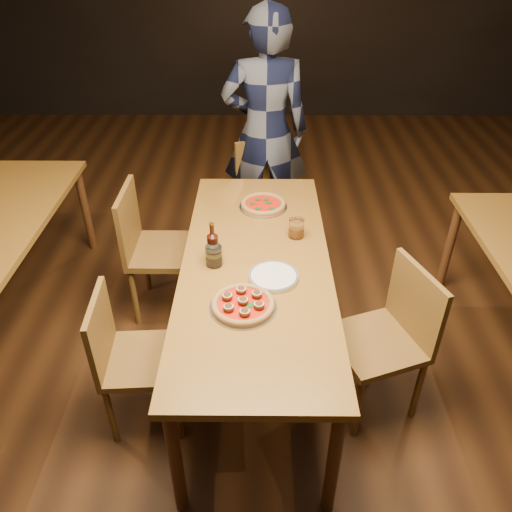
{
  "coord_description": "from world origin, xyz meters",
  "views": [
    {
      "loc": [
        0.02,
        -2.19,
        2.32
      ],
      "look_at": [
        0.0,
        -0.05,
        0.82
      ],
      "focal_mm": 35.0,
      "sensor_mm": 36.0,
      "label": 1
    }
  ],
  "objects_px": {
    "beer_bottle": "(213,247)",
    "water_glass": "(214,256)",
    "chair_main_nw": "(143,358)",
    "chair_end": "(270,197)",
    "plate_stack": "(273,277)",
    "pizza_margherita": "(263,204)",
    "amber_glass": "(296,228)",
    "chair_main_sw": "(164,250)",
    "diner": "(265,132)",
    "chair_main_e": "(376,342)",
    "table_main": "(256,272)",
    "pizza_meatball": "(243,304)"
  },
  "relations": [
    {
      "from": "chair_main_sw",
      "to": "plate_stack",
      "type": "relative_size",
      "value": 3.78
    },
    {
      "from": "plate_stack",
      "to": "water_glass",
      "type": "distance_m",
      "value": 0.34
    },
    {
      "from": "water_glass",
      "to": "table_main",
      "type": "bearing_deg",
      "value": 7.56
    },
    {
      "from": "chair_main_nw",
      "to": "beer_bottle",
      "type": "relative_size",
      "value": 3.85
    },
    {
      "from": "pizza_margherita",
      "to": "plate_stack",
      "type": "relative_size",
      "value": 1.21
    },
    {
      "from": "chair_main_sw",
      "to": "pizza_meatball",
      "type": "bearing_deg",
      "value": -148.36
    },
    {
      "from": "table_main",
      "to": "chair_main_e",
      "type": "xyz_separation_m",
      "value": [
        0.63,
        -0.31,
        -0.22
      ]
    },
    {
      "from": "diner",
      "to": "chair_main_nw",
      "type": "bearing_deg",
      "value": 68.96
    },
    {
      "from": "chair_end",
      "to": "water_glass",
      "type": "bearing_deg",
      "value": -127.09
    },
    {
      "from": "chair_main_e",
      "to": "pizza_margherita",
      "type": "distance_m",
      "value": 1.13
    },
    {
      "from": "table_main",
      "to": "chair_main_e",
      "type": "height_order",
      "value": "chair_main_e"
    },
    {
      "from": "pizza_margherita",
      "to": "plate_stack",
      "type": "xyz_separation_m",
      "value": [
        0.05,
        -0.75,
        -0.01
      ]
    },
    {
      "from": "chair_end",
      "to": "pizza_meatball",
      "type": "bearing_deg",
      "value": -118.78
    },
    {
      "from": "chair_main_sw",
      "to": "pizza_margherita",
      "type": "relative_size",
      "value": 3.12
    },
    {
      "from": "pizza_margherita",
      "to": "amber_glass",
      "type": "distance_m",
      "value": 0.39
    },
    {
      "from": "chair_end",
      "to": "diner",
      "type": "distance_m",
      "value": 0.5
    },
    {
      "from": "chair_main_nw",
      "to": "plate_stack",
      "type": "xyz_separation_m",
      "value": [
        0.67,
        0.25,
        0.34
      ]
    },
    {
      "from": "plate_stack",
      "to": "diner",
      "type": "relative_size",
      "value": 0.14
    },
    {
      "from": "chair_main_e",
      "to": "pizza_meatball",
      "type": "bearing_deg",
      "value": -104.22
    },
    {
      "from": "table_main",
      "to": "diner",
      "type": "relative_size",
      "value": 1.09
    },
    {
      "from": "plate_stack",
      "to": "beer_bottle",
      "type": "distance_m",
      "value": 0.37
    },
    {
      "from": "pizza_meatball",
      "to": "diner",
      "type": "distance_m",
      "value": 1.86
    },
    {
      "from": "chair_main_nw",
      "to": "chair_end",
      "type": "distance_m",
      "value": 1.83
    },
    {
      "from": "chair_main_sw",
      "to": "plate_stack",
      "type": "xyz_separation_m",
      "value": [
        0.7,
        -0.66,
        0.29
      ]
    },
    {
      "from": "pizza_margherita",
      "to": "amber_glass",
      "type": "relative_size",
      "value": 2.71
    },
    {
      "from": "beer_bottle",
      "to": "water_glass",
      "type": "height_order",
      "value": "beer_bottle"
    },
    {
      "from": "diner",
      "to": "pizza_margherita",
      "type": "bearing_deg",
      "value": 86.49
    },
    {
      "from": "chair_main_e",
      "to": "plate_stack",
      "type": "relative_size",
      "value": 3.61
    },
    {
      "from": "pizza_margherita",
      "to": "water_glass",
      "type": "relative_size",
      "value": 2.73
    },
    {
      "from": "pizza_meatball",
      "to": "chair_main_e",
      "type": "bearing_deg",
      "value": 6.01
    },
    {
      "from": "chair_main_nw",
      "to": "beer_bottle",
      "type": "xyz_separation_m",
      "value": [
        0.34,
        0.43,
        0.4
      ]
    },
    {
      "from": "chair_main_nw",
      "to": "plate_stack",
      "type": "relative_size",
      "value": 3.37
    },
    {
      "from": "pizza_meatball",
      "to": "plate_stack",
      "type": "height_order",
      "value": "pizza_meatball"
    },
    {
      "from": "pizza_margherita",
      "to": "beer_bottle",
      "type": "relative_size",
      "value": 1.39
    },
    {
      "from": "chair_main_sw",
      "to": "plate_stack",
      "type": "height_order",
      "value": "chair_main_sw"
    },
    {
      "from": "chair_end",
      "to": "beer_bottle",
      "type": "relative_size",
      "value": 4.08
    },
    {
      "from": "table_main",
      "to": "chair_main_e",
      "type": "bearing_deg",
      "value": -25.95
    },
    {
      "from": "water_glass",
      "to": "plate_stack",
      "type": "bearing_deg",
      "value": -21.55
    },
    {
      "from": "pizza_margherita",
      "to": "diner",
      "type": "height_order",
      "value": "diner"
    },
    {
      "from": "chair_main_sw",
      "to": "diner",
      "type": "bearing_deg",
      "value": -34.81
    },
    {
      "from": "chair_main_nw",
      "to": "pizza_margherita",
      "type": "distance_m",
      "value": 1.23
    },
    {
      "from": "diner",
      "to": "beer_bottle",
      "type": "bearing_deg",
      "value": 76.32
    },
    {
      "from": "amber_glass",
      "to": "diner",
      "type": "bearing_deg",
      "value": 98.01
    },
    {
      "from": "table_main",
      "to": "beer_bottle",
      "type": "height_order",
      "value": "beer_bottle"
    },
    {
      "from": "chair_main_sw",
      "to": "chair_main_e",
      "type": "height_order",
      "value": "chair_main_sw"
    },
    {
      "from": "beer_bottle",
      "to": "pizza_margherita",
      "type": "bearing_deg",
      "value": 64.72
    },
    {
      "from": "beer_bottle",
      "to": "table_main",
      "type": "bearing_deg",
      "value": -5.04
    },
    {
      "from": "chair_main_sw",
      "to": "amber_glass",
      "type": "height_order",
      "value": "chair_main_sw"
    },
    {
      "from": "pizza_margherita",
      "to": "chair_end",
      "type": "bearing_deg",
      "value": 85.19
    },
    {
      "from": "plate_stack",
      "to": "beer_bottle",
      "type": "bearing_deg",
      "value": 151.59
    }
  ]
}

